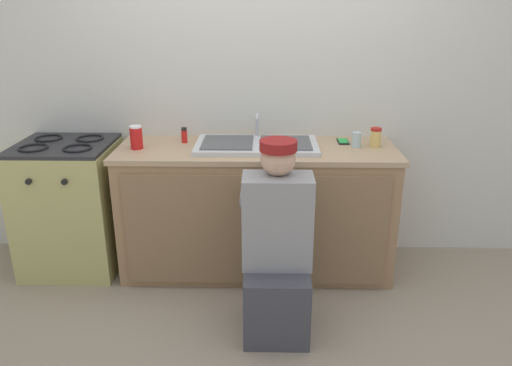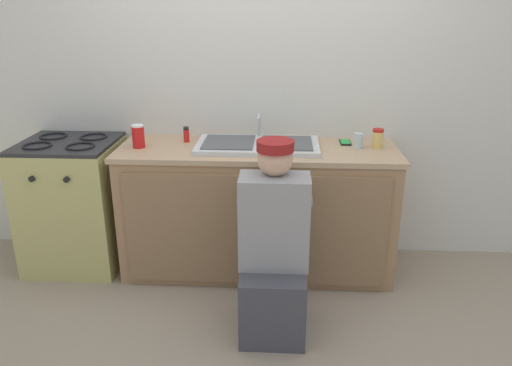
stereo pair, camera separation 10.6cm
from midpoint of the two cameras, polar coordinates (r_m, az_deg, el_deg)
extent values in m
plane|color=gray|center=(3.37, -0.95, -11.89)|extent=(12.00, 12.00, 0.00)
cube|color=silver|center=(3.55, -0.69, 11.40)|extent=(6.00, 0.10, 2.50)
cube|color=#997551|center=(3.44, -0.82, -3.24)|extent=(1.80, 0.60, 0.85)
cube|color=#866747|center=(3.20, -8.80, -5.36)|extent=(0.79, 0.02, 0.74)
cube|color=#866747|center=(3.17, 6.86, -5.52)|extent=(0.79, 0.02, 0.74)
cube|color=tan|center=(3.29, -0.86, 3.80)|extent=(1.84, 0.62, 0.03)
cube|color=silver|center=(3.28, -0.86, 4.33)|extent=(0.80, 0.44, 0.03)
cube|color=#4C4F51|center=(3.29, -4.18, 4.65)|extent=(0.33, 0.35, 0.01)
cube|color=#4C4F51|center=(3.28, 2.47, 4.63)|extent=(0.33, 0.35, 0.01)
cylinder|color=#B7BABF|center=(3.45, -0.76, 6.39)|extent=(0.02, 0.02, 0.18)
cylinder|color=#B7BABF|center=(3.35, -0.81, 7.56)|extent=(0.02, 0.16, 0.02)
cube|color=tan|center=(3.71, -21.11, -2.67)|extent=(0.63, 0.60, 0.87)
cube|color=#262628|center=(3.57, -22.01, 4.00)|extent=(0.62, 0.59, 0.02)
torus|color=black|center=(3.52, -24.92, 3.67)|extent=(0.19, 0.19, 0.02)
torus|color=black|center=(3.40, -20.58, 3.76)|extent=(0.19, 0.19, 0.02)
torus|color=black|center=(3.73, -23.39, 4.74)|extent=(0.19, 0.19, 0.02)
torus|color=black|center=(3.62, -19.25, 4.85)|extent=(0.19, 0.19, 0.02)
cylinder|color=black|center=(3.39, -25.38, 0.13)|extent=(0.04, 0.02, 0.04)
cylinder|color=black|center=(3.29, -21.92, 0.11)|extent=(0.04, 0.02, 0.04)
cube|color=#3F3F47|center=(2.89, 1.26, -13.22)|extent=(0.36, 0.40, 0.40)
cube|color=gray|center=(2.72, 1.34, -4.40)|extent=(0.38, 0.22, 0.52)
sphere|color=tan|center=(2.63, 1.40, 2.82)|extent=(0.19, 0.19, 0.19)
cylinder|color=maroon|center=(2.61, 1.41, 4.31)|extent=(0.20, 0.20, 0.06)
cube|color=maroon|center=(2.70, 1.40, 4.41)|extent=(0.13, 0.09, 0.02)
cylinder|color=gray|center=(2.87, -2.05, -1.06)|extent=(0.08, 0.30, 0.08)
cylinder|color=gray|center=(2.88, 4.73, -1.11)|extent=(0.08, 0.30, 0.08)
cube|color=black|center=(3.46, 9.04, 4.71)|extent=(0.07, 0.14, 0.01)
cube|color=green|center=(3.45, 9.05, 4.81)|extent=(0.06, 0.12, 0.00)
cylinder|color=#DBB760|center=(3.37, 12.62, 4.95)|extent=(0.07, 0.07, 0.11)
cylinder|color=#B21E19|center=(3.35, 12.70, 6.01)|extent=(0.07, 0.07, 0.02)
cylinder|color=#ADC6CC|center=(3.34, 10.54, 4.88)|extent=(0.06, 0.06, 0.10)
cylinder|color=red|center=(3.44, -9.07, 5.26)|extent=(0.04, 0.04, 0.08)
cylinder|color=black|center=(3.42, -9.12, 6.11)|extent=(0.04, 0.04, 0.02)
cylinder|color=red|center=(3.35, -14.41, 4.97)|extent=(0.08, 0.08, 0.14)
cylinder|color=white|center=(3.33, -14.52, 6.24)|extent=(0.08, 0.08, 0.01)
camera|label=1|loc=(0.05, -90.96, -0.35)|focal=35.00mm
camera|label=2|loc=(0.05, 89.04, 0.35)|focal=35.00mm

